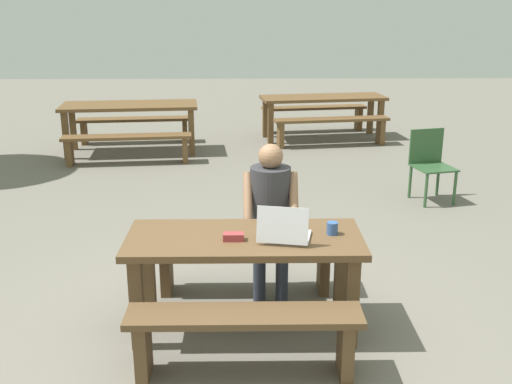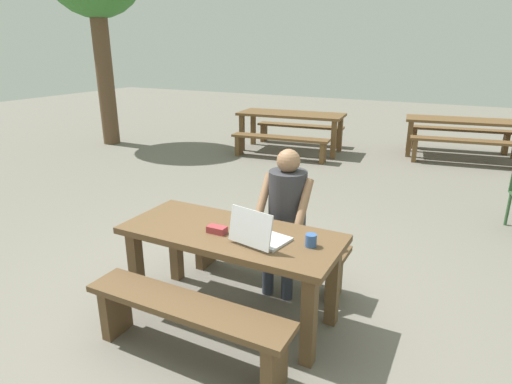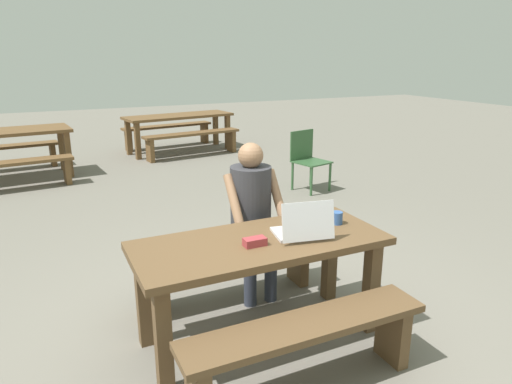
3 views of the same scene
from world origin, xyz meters
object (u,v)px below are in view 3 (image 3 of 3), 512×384
object	(u,v)px
laptop	(303,228)
picnic_table_rear	(179,120)
picnic_table_front	(260,257)
coffee_mug	(337,218)
person_seated	(253,209)
small_pouch	(255,242)
plastic_chair	(308,159)

from	to	relation	value
laptop	picnic_table_rear	bearing A→B (deg)	-88.36
laptop	picnic_table_front	bearing A→B (deg)	-5.99
laptop	coffee_mug	world-z (taller)	laptop
person_seated	small_pouch	bearing A→B (deg)	-113.76
laptop	small_pouch	xyz separation A→B (m)	(-0.35, 0.01, -0.04)
small_pouch	picnic_table_rear	distance (m)	6.72
coffee_mug	picnic_table_rear	size ratio (longest dim) A/B	0.04
person_seated	picnic_table_rear	world-z (taller)	person_seated
picnic_table_front	picnic_table_rear	size ratio (longest dim) A/B	0.76
laptop	plastic_chair	world-z (taller)	laptop
laptop	person_seated	xyz separation A→B (m)	(-0.07, 0.65, -0.05)
picnic_table_rear	small_pouch	bearing A→B (deg)	-110.37
small_pouch	picnic_table_rear	world-z (taller)	small_pouch
plastic_chair	picnic_table_rear	size ratio (longest dim) A/B	0.38
small_pouch	coffee_mug	distance (m)	0.71
small_pouch	coffee_mug	bearing A→B (deg)	8.57
picnic_table_front	plastic_chair	bearing A→B (deg)	53.73
picnic_table_front	coffee_mug	world-z (taller)	coffee_mug
picnic_table_front	picnic_table_rear	world-z (taller)	picnic_table_rear
small_pouch	person_seated	bearing A→B (deg)	66.24
picnic_table_front	coffee_mug	bearing A→B (deg)	2.97
coffee_mug	person_seated	size ratio (longest dim) A/B	0.07
coffee_mug	plastic_chair	bearing A→B (deg)	61.96
picnic_table_front	plastic_chair	world-z (taller)	plastic_chair
laptop	person_seated	distance (m)	0.65
person_seated	plastic_chair	world-z (taller)	person_seated
picnic_table_front	picnic_table_rear	bearing A→B (deg)	78.37
picnic_table_rear	person_seated	bearing A→B (deg)	-109.03
person_seated	picnic_table_front	bearing A→B (deg)	-110.02
coffee_mug	person_seated	distance (m)	0.68
picnic_table_front	plastic_chair	size ratio (longest dim) A/B	1.98
picnic_table_front	small_pouch	size ratio (longest dim) A/B	11.62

